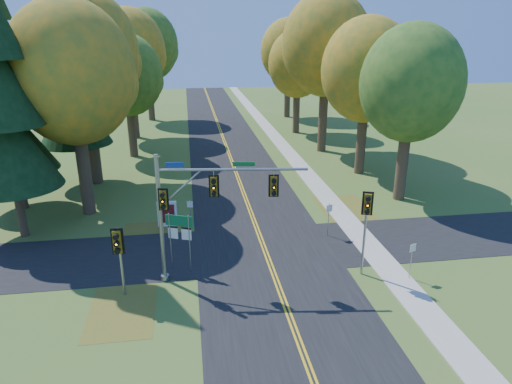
{
  "coord_description": "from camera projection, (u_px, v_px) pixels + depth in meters",
  "views": [
    {
      "loc": [
        -4.1,
        -21.78,
        12.19
      ],
      "look_at": [
        -0.34,
        2.98,
        3.2
      ],
      "focal_mm": 32.0,
      "sensor_mm": 36.0,
      "label": 1
    }
  ],
  "objects": [
    {
      "name": "reg_sign_w",
      "position": [
        190.0,
        209.0,
        29.0
      ],
      "size": [
        0.37,
        0.12,
        1.97
      ],
      "rotation": [
        0.0,
        0.0,
        -0.25
      ],
      "color": "gray",
      "rests_on": "ground"
    },
    {
      "name": "centerline_right",
      "position": [
        272.0,
        264.0,
        24.97
      ],
      "size": [
        0.1,
        160.0,
        0.01
      ],
      "primitive_type": "cube",
      "color": "gold",
      "rests_on": "road_main"
    },
    {
      "name": "tree_w_e",
      "position": [
        147.0,
        45.0,
        61.33
      ],
      "size": [
        8.4,
        8.4,
        14.97
      ],
      "color": "#38281C",
      "rests_on": "ground"
    },
    {
      "name": "east_signal_pole",
      "position": [
        367.0,
        213.0,
        22.67
      ],
      "size": [
        0.52,
        0.62,
        4.69
      ],
      "rotation": [
        0.0,
        0.0,
        -0.36
      ],
      "color": "#97999F",
      "rests_on": "ground"
    },
    {
      "name": "tree_w_a",
      "position": [
        73.0,
        74.0,
        28.92
      ],
      "size": [
        8.0,
        8.0,
        14.15
      ],
      "color": "#38281C",
      "rests_on": "ground"
    },
    {
      "name": "pine_b",
      "position": [
        4.0,
        93.0,
        30.18
      ],
      "size": [
        5.6,
        5.6,
        17.31
      ],
      "color": "#38281C",
      "rests_on": "ground"
    },
    {
      "name": "sidewalk_east",
      "position": [
        378.0,
        256.0,
        25.83
      ],
      "size": [
        1.6,
        160.0,
        0.06
      ],
      "primitive_type": "cube",
      "color": "#9E998E",
      "rests_on": "ground"
    },
    {
      "name": "road_cross",
      "position": [
        264.0,
        248.0,
        26.82
      ],
      "size": [
        60.0,
        6.0,
        0.02
      ],
      "primitive_type": "cube",
      "color": "black",
      "rests_on": "ground"
    },
    {
      "name": "tree_e_c",
      "position": [
        327.0,
        45.0,
        44.81
      ],
      "size": [
        8.8,
        8.8,
        15.79
      ],
      "color": "#38281C",
      "rests_on": "ground"
    },
    {
      "name": "pine_c",
      "position": [
        66.0,
        63.0,
        34.74
      ],
      "size": [
        5.6,
        5.6,
        20.56
      ],
      "color": "#38281C",
      "rests_on": "ground"
    },
    {
      "name": "tree_e_d",
      "position": [
        298.0,
        64.0,
        54.08
      ],
      "size": [
        7.0,
        7.0,
        12.32
      ],
      "color": "#38281C",
      "rests_on": "ground"
    },
    {
      "name": "leaf_patch_e",
      "position": [
        351.0,
        216.0,
        31.51
      ],
      "size": [
        3.5,
        8.0,
        0.0
      ],
      "primitive_type": "cube",
      "color": "brown",
      "rests_on": "ground"
    },
    {
      "name": "info_kiosk",
      "position": [
        167.0,
        214.0,
        29.57
      ],
      "size": [
        1.25,
        0.24,
        1.72
      ],
      "rotation": [
        0.0,
        0.0,
        -0.05
      ],
      "color": "silver",
      "rests_on": "ground"
    },
    {
      "name": "tree_e_a",
      "position": [
        412.0,
        84.0,
        31.89
      ],
      "size": [
        7.2,
        7.2,
        12.73
      ],
      "color": "#38281C",
      "rests_on": "ground"
    },
    {
      "name": "tree_e_b",
      "position": [
        367.0,
        71.0,
        38.01
      ],
      "size": [
        7.6,
        7.6,
        13.33
      ],
      "color": "#38281C",
      "rests_on": "ground"
    },
    {
      "name": "reg_sign_e_north",
      "position": [
        329.0,
        214.0,
        27.92
      ],
      "size": [
        0.4,
        0.15,
        2.16
      ],
      "rotation": [
        0.0,
        0.0,
        0.31
      ],
      "color": "gray",
      "rests_on": "ground"
    },
    {
      "name": "ped_signal_pole",
      "position": [
        118.0,
        247.0,
        21.05
      ],
      "size": [
        0.57,
        0.66,
        3.63
      ],
      "rotation": [
        0.0,
        0.0,
        -0.06
      ],
      "color": "#95979D",
      "rests_on": "ground"
    },
    {
      "name": "reg_sign_e_south",
      "position": [
        412.0,
        254.0,
        23.14
      ],
      "size": [
        0.37,
        0.16,
        2.02
      ],
      "rotation": [
        0.0,
        0.0,
        0.35
      ],
      "color": "gray",
      "rests_on": "ground"
    },
    {
      "name": "leaf_patch_w_far",
      "position": [
        123.0,
        308.0,
        21.11
      ],
      "size": [
        3.0,
        5.0,
        0.0
      ],
      "primitive_type": "cube",
      "color": "brown",
      "rests_on": "ground"
    },
    {
      "name": "tree_w_d",
      "position": [
        129.0,
        52.0,
        51.11
      ],
      "size": [
        8.2,
        8.2,
        14.56
      ],
      "color": "#38281C",
      "rests_on": "ground"
    },
    {
      "name": "traffic_mast",
      "position": [
        197.0,
        202.0,
        22.02
      ],
      "size": [
        7.31,
        1.23,
        6.67
      ],
      "rotation": [
        0.0,
        0.0,
        -0.13
      ],
      "color": "gray",
      "rests_on": "ground"
    },
    {
      "name": "road_main",
      "position": [
        270.0,
        265.0,
        24.96
      ],
      "size": [
        8.0,
        160.0,
        0.02
      ],
      "primitive_type": "cube",
      "color": "black",
      "rests_on": "ground"
    },
    {
      "name": "leaf_patch_w_near",
      "position": [
        154.0,
        241.0,
        27.77
      ],
      "size": [
        4.0,
        6.0,
        0.0
      ],
      "primitive_type": "cube",
      "color": "brown",
      "rests_on": "ground"
    },
    {
      "name": "ground",
      "position": [
        270.0,
        265.0,
        24.97
      ],
      "size": [
        160.0,
        160.0,
        0.0
      ],
      "primitive_type": "plane",
      "color": "#3B5F21",
      "rests_on": "ground"
    },
    {
      "name": "tree_w_b",
      "position": [
        83.0,
        54.0,
        34.96
      ],
      "size": [
        8.6,
        8.6,
        15.38
      ],
      "color": "#38281C",
      "rests_on": "ground"
    },
    {
      "name": "tree_e_e",
      "position": [
        289.0,
        51.0,
        63.9
      ],
      "size": [
        7.8,
        7.8,
        13.74
      ],
      "color": "#38281C",
      "rests_on": "ground"
    },
    {
      "name": "centerline_left",
      "position": [
        268.0,
        264.0,
        24.94
      ],
      "size": [
        0.1,
        160.0,
        0.01
      ],
      "primitive_type": "cube",
      "color": "gold",
      "rests_on": "road_main"
    },
    {
      "name": "tree_w_c",
      "position": [
        128.0,
        76.0,
        43.7
      ],
      "size": [
        6.8,
        6.8,
        11.91
      ],
      "color": "#38281C",
      "rests_on": "ground"
    },
    {
      "name": "route_sign_cluster",
      "position": [
        180.0,
        231.0,
        23.73
      ],
      "size": [
        1.4,
        0.61,
        3.21
      ],
      "rotation": [
        0.0,
        0.0,
        -0.39
      ],
      "color": "gray",
      "rests_on": "ground"
    }
  ]
}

